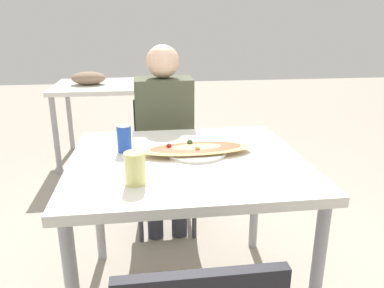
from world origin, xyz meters
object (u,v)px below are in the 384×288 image
Objects in this scene: dining_table at (187,175)px; pizza_main at (196,149)px; chair_far_seated at (164,156)px; soda_can at (124,139)px; drink_glass at (135,168)px; person_seated at (164,129)px.

pizza_main reaches higher than dining_table.
soda_can is (-0.22, -0.66, 0.34)m from chair_far_seated.
soda_can is at bearing 98.13° from drink_glass.
chair_far_seated reaches higher than dining_table.
person_seated is at bearing 79.83° from drink_glass.
person_seated is at bearing 94.87° from dining_table.
chair_far_seated is at bearing 94.19° from dining_table.
chair_far_seated is 0.70× the size of person_seated.
soda_can reaches higher than chair_far_seated.
chair_far_seated is 0.25m from person_seated.
drink_glass is at bearing 79.83° from person_seated.
pizza_main is 0.34m from soda_can.
soda_can and drink_glass have the same top height.
drink_glass reaches higher than dining_table.
person_seated is (0.00, -0.11, 0.22)m from chair_far_seated.
chair_far_seated is 6.77× the size of soda_can.
pizza_main is 4.20× the size of drink_glass.
soda_can is (-0.22, -0.55, 0.12)m from person_seated.
person_seated is 0.94m from drink_glass.
pizza_main is 4.18× the size of soda_can.
person_seated reaches higher than dining_table.
person_seated reaches higher than soda_can.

